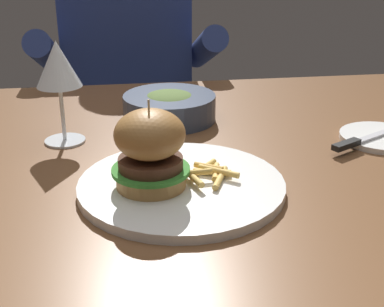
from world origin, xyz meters
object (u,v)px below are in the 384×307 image
Objects in this scene: soup_bowl at (169,106)px; wine_glass at (58,68)px; bread_plate at (381,137)px; burger_sandwich at (150,149)px; diner_person at (129,116)px; table_knife at (365,139)px; main_plate at (181,185)px.

wine_glass is at bearing -155.22° from soup_bowl.
wine_glass is 0.59m from bread_plate.
burger_sandwich is 0.11× the size of diner_person.
wine_glass is 0.73m from diner_person.
burger_sandwich is 0.71× the size of table_knife.
soup_bowl is at bearing -83.11° from diner_person.
main_plate is 2.06× the size of bread_plate.
table_knife is 0.87m from diner_person.
soup_bowl is 0.16× the size of diner_person.
main_plate is 0.31m from soup_bowl.
diner_person is (0.13, 0.65, -0.31)m from wine_glass.
burger_sandwich is 0.33m from soup_bowl.
main_plate is at bearing -160.17° from table_knife.
diner_person reaches higher than main_plate.
soup_bowl is 0.60m from diner_person.
bread_plate is 0.13× the size of diner_person.
soup_bowl is (0.20, 0.09, -0.11)m from wine_glass.
wine_glass reaches higher than bread_plate.
burger_sandwich reaches higher than table_knife.
burger_sandwich is at bearing -161.15° from table_knife.
burger_sandwich is 0.46m from bread_plate.
table_knife is at bearing -62.43° from diner_person.
wine_glass is at bearing 169.34° from table_knife.
bread_plate is at bearing -59.07° from diner_person.
diner_person is at bearing 117.57° from table_knife.
soup_bowl is (-0.32, 0.19, 0.01)m from table_knife.
bread_plate is 0.40m from soup_bowl.
soup_bowl is at bearing 87.06° from main_plate.
bread_plate is 0.05m from table_knife.
main_plate is 1.65× the size of soup_bowl.
bread_plate is 0.81× the size of table_knife.
diner_person is (-0.07, 0.56, -0.20)m from soup_bowl.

